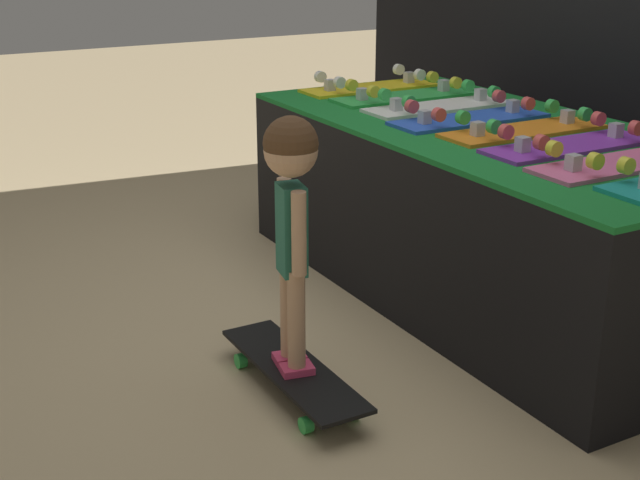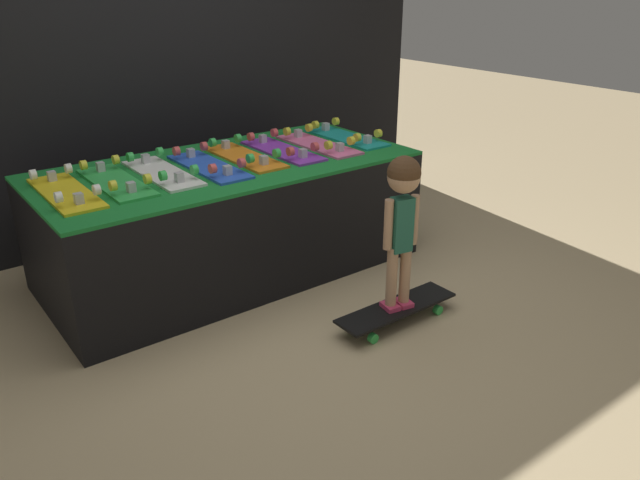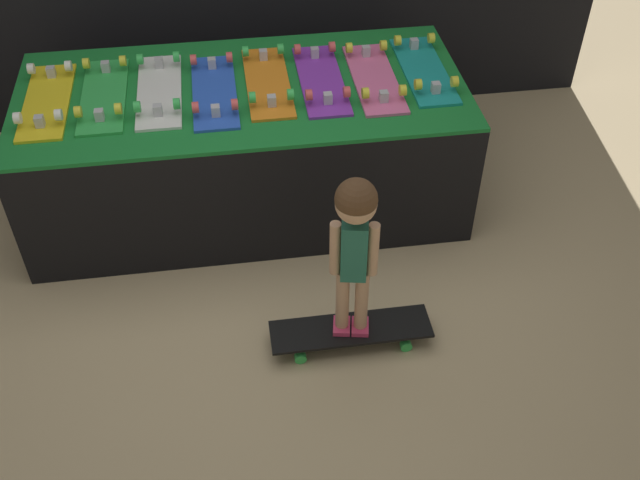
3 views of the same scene
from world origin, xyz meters
The scene contains 11 objects.
ground_plane centered at (0.00, 0.00, 0.00)m, with size 16.00×16.00×0.00m, color tan.
display_rack centered at (0.00, 0.70, 0.34)m, with size 2.19×1.02×0.69m.
skateboard_yellow_on_rack centered at (-0.92, 0.70, 0.70)m, with size 0.21×0.67×0.09m.
skateboard_green_on_rack centered at (-0.66, 0.72, 0.70)m, with size 0.21×0.67×0.09m.
skateboard_white_on_rack centered at (-0.39, 0.72, 0.70)m, with size 0.21×0.67×0.09m.
skateboard_blue_on_rack centered at (-0.13, 0.68, 0.70)m, with size 0.21×0.67×0.09m.
skateboard_orange_on_rack centered at (0.13, 0.73, 0.70)m, with size 0.21×0.67×0.09m.
skateboard_purple_on_rack centered at (0.39, 0.71, 0.70)m, with size 0.21×0.67×0.09m.
skateboard_pink_on_rack centered at (0.66, 0.69, 0.70)m, with size 0.21×0.67×0.09m.
skateboard_on_floor centered at (0.37, -0.38, 0.07)m, with size 0.71×0.19×0.09m.
child centered at (0.37, -0.38, 0.66)m, with size 0.19×0.17×0.82m.
Camera 1 is at (2.64, -1.55, 1.45)m, focal length 50.00 mm.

